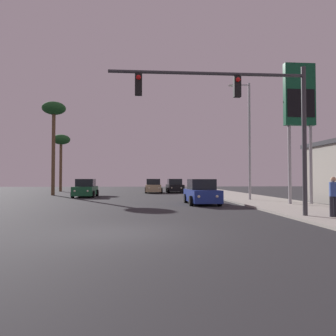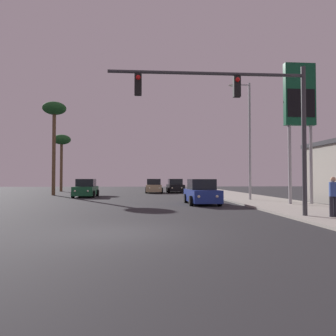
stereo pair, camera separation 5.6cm
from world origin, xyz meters
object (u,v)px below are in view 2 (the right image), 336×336
at_px(traffic_light_mast, 247,107).
at_px(pedestrian_on_sidewalk, 333,195).
at_px(car_tan, 154,187).
at_px(palm_tree_far, 62,142).
at_px(car_black, 175,186).
at_px(street_lamp, 248,134).
at_px(car_blue, 202,193).
at_px(gas_station_sign, 300,102).
at_px(car_green, 86,189).
at_px(palm_tree_mid, 54,114).

distance_m(traffic_light_mast, pedestrian_on_sidewalk, 5.14).
bearing_deg(car_tan, traffic_light_mast, 98.99).
bearing_deg(palm_tree_far, car_black, -16.50).
xyz_separation_m(street_lamp, pedestrian_on_sidewalk, (-0.11, -11.47, -4.08)).
relative_size(car_blue, gas_station_sign, 0.48).
distance_m(car_blue, traffic_light_mast, 8.98).
height_order(car_black, traffic_light_mast, traffic_light_mast).
distance_m(car_tan, pedestrian_on_sidewalk, 27.10).
xyz_separation_m(car_tan, traffic_light_mast, (3.25, -25.68, 4.03)).
xyz_separation_m(car_green, palm_tree_mid, (-3.87, 3.32, 7.65)).
distance_m(car_tan, car_green, 10.58).
height_order(car_tan, car_green, same).
distance_m(pedestrian_on_sidewalk, palm_tree_far, 37.00).
bearing_deg(car_black, car_tan, 12.36).
distance_m(car_blue, pedestrian_on_sidewalk, 9.48).
bearing_deg(palm_tree_mid, pedestrian_on_sidewalk, -51.11).
bearing_deg(traffic_light_mast, car_green, 119.51).
bearing_deg(palm_tree_mid, palm_tree_far, 99.71).
distance_m(car_tan, palm_tree_far, 14.42).
bearing_deg(car_green, traffic_light_mast, 119.07).
xyz_separation_m(car_blue, car_green, (-9.30, 9.42, 0.00)).
xyz_separation_m(car_black, palm_tree_mid, (-13.12, -5.61, 7.65)).
relative_size(car_black, street_lamp, 0.48).
distance_m(car_tan, palm_tree_mid, 13.88).
bearing_deg(street_lamp, car_black, 105.14).
relative_size(palm_tree_far, palm_tree_mid, 0.79).
bearing_deg(street_lamp, car_blue, -144.97).
xyz_separation_m(car_green, street_lamp, (13.44, -6.52, 4.36)).
height_order(gas_station_sign, palm_tree_far, gas_station_sign).
xyz_separation_m(car_blue, street_lamp, (4.14, 2.90, 4.36)).
bearing_deg(pedestrian_on_sidewalk, car_tan, 104.35).
distance_m(car_black, pedestrian_on_sidewalk, 27.23).
height_order(car_green, street_lamp, street_lamp).
height_order(car_black, car_blue, same).
bearing_deg(palm_tree_mid, car_green, -40.67).
bearing_deg(car_tan, street_lamp, 116.56).
bearing_deg(car_blue, palm_tree_mid, -46.03).
bearing_deg(palm_tree_mid, gas_station_sign, -36.60).
bearing_deg(palm_tree_mid, traffic_light_mast, -56.50).
relative_size(car_black, car_blue, 1.00).
xyz_separation_m(car_tan, palm_tree_mid, (-10.48, -4.94, 7.65)).
xyz_separation_m(car_tan, palm_tree_far, (-12.19, 5.06, 5.81)).
relative_size(car_blue, street_lamp, 0.48).
xyz_separation_m(gas_station_sign, palm_tree_mid, (-19.26, 14.30, 1.79)).
distance_m(car_black, car_green, 12.86).
xyz_separation_m(car_green, pedestrian_on_sidewalk, (13.33, -17.99, 0.27)).
bearing_deg(gas_station_sign, car_black, 107.13).
bearing_deg(car_tan, car_green, 53.12).
relative_size(gas_station_sign, palm_tree_mid, 0.93).
relative_size(pedestrian_on_sidewalk, palm_tree_mid, 0.17).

